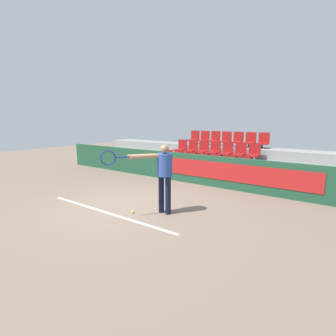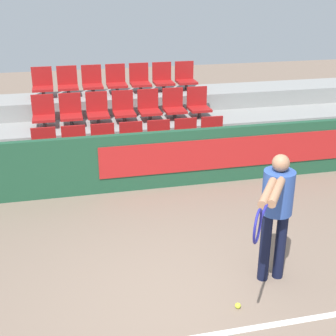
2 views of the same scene
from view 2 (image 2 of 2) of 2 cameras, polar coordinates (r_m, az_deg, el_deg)
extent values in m
plane|color=#7A6656|center=(5.48, 2.57, -16.33)|extent=(30.00, 30.00, 0.00)
cube|color=#1E4C33|center=(7.98, -3.52, 0.78)|extent=(12.84, 0.12, 1.01)
cube|color=red|center=(8.32, 8.00, 1.88)|extent=(4.73, 0.02, 0.56)
cube|color=gray|center=(8.66, -4.15, 0.18)|extent=(12.44, 1.05, 0.35)
cube|color=gray|center=(9.57, -5.19, 3.46)|extent=(12.44, 1.05, 0.71)
cube|color=gray|center=(10.51, -6.05, 6.16)|extent=(12.44, 1.05, 1.06)
cylinder|color=#333333|center=(8.54, -14.70, 0.99)|extent=(0.07, 0.07, 0.16)
cube|color=#A31919|center=(8.50, -14.76, 1.64)|extent=(0.43, 0.46, 0.05)
cube|color=#A31919|center=(8.63, -14.89, 3.51)|extent=(0.43, 0.04, 0.40)
cylinder|color=#333333|center=(8.53, -11.20, 1.29)|extent=(0.07, 0.07, 0.16)
cube|color=#A31919|center=(8.50, -11.25, 1.94)|extent=(0.43, 0.46, 0.05)
cube|color=#A31919|center=(8.62, -11.43, 3.81)|extent=(0.43, 0.04, 0.40)
cylinder|color=#333333|center=(8.56, -7.71, 1.59)|extent=(0.07, 0.07, 0.16)
cube|color=#A31919|center=(8.52, -7.75, 2.24)|extent=(0.43, 0.46, 0.05)
cube|color=#A31919|center=(8.64, -7.96, 4.10)|extent=(0.43, 0.04, 0.40)
cylinder|color=#333333|center=(8.61, -4.25, 1.88)|extent=(0.07, 0.07, 0.16)
cube|color=#A31919|center=(8.58, -4.27, 2.52)|extent=(0.43, 0.46, 0.05)
cube|color=#A31919|center=(8.70, -4.53, 4.37)|extent=(0.43, 0.04, 0.40)
cylinder|color=#333333|center=(8.70, -0.85, 2.15)|extent=(0.07, 0.07, 0.16)
cube|color=#A31919|center=(8.67, -0.86, 2.79)|extent=(0.43, 0.46, 0.05)
cube|color=#A31919|center=(8.79, -1.15, 4.61)|extent=(0.43, 0.04, 0.40)
cylinder|color=#333333|center=(8.82, 2.47, 2.41)|extent=(0.07, 0.07, 0.16)
cube|color=#A31919|center=(8.78, 2.48, 3.04)|extent=(0.43, 0.46, 0.05)
cube|color=#A31919|center=(8.90, 2.15, 4.84)|extent=(0.43, 0.04, 0.40)
cylinder|color=#333333|center=(8.97, 5.70, 2.66)|extent=(0.07, 0.07, 0.16)
cube|color=#A31919|center=(8.93, 5.72, 3.28)|extent=(0.43, 0.46, 0.05)
cube|color=#A31919|center=(9.05, 5.36, 5.05)|extent=(0.43, 0.04, 0.40)
cylinder|color=#333333|center=(9.42, -14.84, 5.25)|extent=(0.07, 0.07, 0.16)
cube|color=#A31919|center=(9.40, -14.90, 5.85)|extent=(0.43, 0.46, 0.05)
cube|color=#A31919|center=(9.54, -15.01, 7.49)|extent=(0.43, 0.04, 0.40)
cylinder|color=#333333|center=(9.42, -11.66, 5.53)|extent=(0.07, 0.07, 0.16)
cube|color=#A31919|center=(9.39, -11.71, 6.13)|extent=(0.43, 0.46, 0.05)
cube|color=#A31919|center=(9.53, -11.86, 7.76)|extent=(0.43, 0.04, 0.40)
cylinder|color=#333333|center=(9.44, -8.48, 5.79)|extent=(0.07, 0.07, 0.16)
cube|color=#A31919|center=(9.41, -8.51, 6.38)|extent=(0.43, 0.46, 0.05)
cube|color=#A31919|center=(9.56, -8.70, 8.01)|extent=(0.43, 0.04, 0.40)
cylinder|color=#333333|center=(9.49, -5.32, 6.02)|extent=(0.07, 0.07, 0.16)
cube|color=#A31919|center=(9.46, -5.35, 6.62)|extent=(0.43, 0.46, 0.05)
cube|color=#A31919|center=(9.61, -5.57, 8.24)|extent=(0.43, 0.04, 0.40)
cylinder|color=#333333|center=(9.57, -2.21, 6.24)|extent=(0.07, 0.07, 0.16)
cube|color=#A31919|center=(9.54, -2.22, 6.83)|extent=(0.43, 0.46, 0.05)
cube|color=#A31919|center=(9.69, -2.48, 8.44)|extent=(0.43, 0.04, 0.40)
cylinder|color=#333333|center=(9.68, 0.85, 6.44)|extent=(0.07, 0.07, 0.16)
cube|color=#A31919|center=(9.65, 0.85, 7.02)|extent=(0.43, 0.46, 0.05)
cube|color=#A31919|center=(9.79, 0.56, 8.61)|extent=(0.43, 0.04, 0.40)
cylinder|color=#333333|center=(9.81, 3.83, 6.61)|extent=(0.07, 0.07, 0.16)
cube|color=#A31919|center=(9.79, 3.85, 7.19)|extent=(0.43, 0.46, 0.05)
cube|color=#A31919|center=(9.93, 3.53, 8.75)|extent=(0.43, 0.04, 0.40)
cylinder|color=#333333|center=(10.35, -14.96, 8.76)|extent=(0.07, 0.07, 0.16)
cube|color=#A31919|center=(10.33, -15.01, 9.31)|extent=(0.43, 0.46, 0.05)
cube|color=#A31919|center=(10.49, -15.12, 10.75)|extent=(0.43, 0.04, 0.40)
cylinder|color=#333333|center=(10.35, -12.04, 9.01)|extent=(0.07, 0.07, 0.16)
cube|color=#A31919|center=(10.33, -12.08, 9.57)|extent=(0.43, 0.46, 0.05)
cube|color=#A31919|center=(10.49, -12.22, 11.01)|extent=(0.43, 0.04, 0.40)
cylinder|color=#333333|center=(10.37, -9.12, 9.25)|extent=(0.07, 0.07, 0.16)
cube|color=#A31919|center=(10.35, -9.16, 9.80)|extent=(0.43, 0.46, 0.05)
cube|color=#A31919|center=(10.51, -9.32, 11.23)|extent=(0.43, 0.04, 0.40)
cylinder|color=#333333|center=(10.42, -6.22, 9.45)|extent=(0.07, 0.07, 0.16)
cube|color=#A31919|center=(10.39, -6.24, 10.00)|extent=(0.43, 0.46, 0.05)
cube|color=#A31919|center=(10.55, -6.44, 11.43)|extent=(0.43, 0.04, 0.40)
cylinder|color=#333333|center=(10.49, -3.35, 9.63)|extent=(0.07, 0.07, 0.16)
cube|color=#A31919|center=(10.47, -3.36, 10.18)|extent=(0.43, 0.46, 0.05)
cube|color=#A31919|center=(10.62, -3.59, 11.60)|extent=(0.43, 0.04, 0.40)
cylinder|color=#333333|center=(10.59, -0.52, 9.79)|extent=(0.07, 0.07, 0.16)
cube|color=#A31919|center=(10.57, -0.52, 10.33)|extent=(0.43, 0.46, 0.05)
cube|color=#A31919|center=(10.72, -0.78, 11.73)|extent=(0.43, 0.04, 0.40)
cylinder|color=#333333|center=(10.71, 2.25, 9.92)|extent=(0.07, 0.07, 0.16)
cube|color=#A31919|center=(10.69, 2.26, 10.45)|extent=(0.43, 0.46, 0.05)
cube|color=#A31919|center=(10.84, 1.98, 11.84)|extent=(0.43, 0.04, 0.40)
cylinder|color=black|center=(5.74, 11.74, -9.40)|extent=(0.13, 0.13, 0.89)
cylinder|color=black|center=(5.82, 13.54, -9.10)|extent=(0.13, 0.13, 0.89)
cylinder|color=#2D4C99|center=(5.46, 13.26, -2.90)|extent=(0.36, 0.36, 0.52)
sphere|color=#9E7051|center=(5.32, 13.59, 0.59)|extent=(0.20, 0.20, 0.20)
cylinder|color=#9E7051|center=(4.90, 12.07, -2.94)|extent=(0.43, 0.57, 0.09)
cylinder|color=#9E7051|center=(4.94, 13.11, -2.82)|extent=(0.43, 0.57, 0.09)
cylinder|color=navy|center=(4.51, 11.61, -5.22)|extent=(0.19, 0.26, 0.03)
torus|color=navy|center=(4.24, 10.87, -6.98)|extent=(0.20, 0.28, 0.32)
sphere|color=#CCDB33|center=(5.47, 8.51, -16.26)|extent=(0.07, 0.07, 0.07)
camera|label=1|loc=(5.98, 75.98, -7.31)|focal=28.00mm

